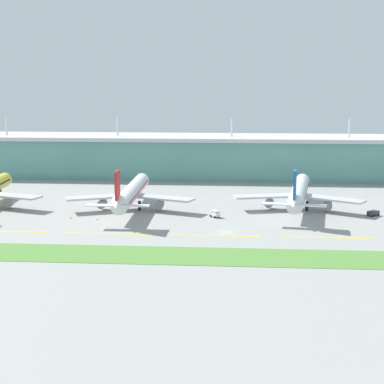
# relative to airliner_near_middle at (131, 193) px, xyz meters

# --- Properties ---
(ground_plane) EXTENTS (600.00, 600.00, 0.00)m
(ground_plane) POSITION_rel_airliner_near_middle_xyz_m (36.18, -32.10, -6.45)
(ground_plane) COLOR gray
(terminal_building) EXTENTS (288.00, 34.00, 29.71)m
(terminal_building) POSITION_rel_airliner_near_middle_xyz_m (36.18, 81.19, 4.11)
(terminal_building) COLOR #5B9E93
(terminal_building) RESTS_ON ground
(airliner_near_middle) EXTENTS (48.79, 66.55, 18.90)m
(airliner_near_middle) POSITION_rel_airliner_near_middle_xyz_m (0.00, 0.00, 0.00)
(airliner_near_middle) COLOR white
(airliner_near_middle) RESTS_ON ground
(airliner_far_middle) EXTENTS (48.29, 65.03, 18.90)m
(airliner_far_middle) POSITION_rel_airliner_near_middle_xyz_m (62.42, 4.82, -0.00)
(airliner_far_middle) COLOR white
(airliner_far_middle) RESTS_ON ground
(taxiway_stripe_west) EXTENTS (28.00, 0.70, 0.04)m
(taxiway_stripe_west) POSITION_rel_airliner_near_middle_xyz_m (-34.82, -37.24, -6.43)
(taxiway_stripe_west) COLOR yellow
(taxiway_stripe_west) RESTS_ON ground
(taxiway_stripe_mid_west) EXTENTS (28.00, 0.70, 0.04)m
(taxiway_stripe_mid_west) POSITION_rel_airliner_near_middle_xyz_m (-0.82, -37.24, -6.43)
(taxiway_stripe_mid_west) COLOR yellow
(taxiway_stripe_mid_west) RESTS_ON ground
(taxiway_stripe_centre) EXTENTS (28.00, 0.70, 0.04)m
(taxiway_stripe_centre) POSITION_rel_airliner_near_middle_xyz_m (33.18, -37.24, -6.43)
(taxiway_stripe_centre) COLOR yellow
(taxiway_stripe_centre) RESTS_ON ground
(taxiway_stripe_mid_east) EXTENTS (28.00, 0.70, 0.04)m
(taxiway_stripe_mid_east) POSITION_rel_airliner_near_middle_xyz_m (67.18, -37.24, -6.43)
(taxiway_stripe_mid_east) COLOR yellow
(taxiway_stripe_mid_east) RESTS_ON ground
(grass_verge) EXTENTS (300.00, 18.00, 0.10)m
(grass_verge) POSITION_rel_airliner_near_middle_xyz_m (36.18, -60.41, -6.40)
(grass_verge) COLOR #518438
(grass_verge) RESTS_ON ground
(pushback_tug) EXTENTS (4.86, 4.75, 1.85)m
(pushback_tug) POSITION_rel_airliner_near_middle_xyz_m (88.12, -4.24, -5.35)
(pushback_tug) COLOR #333842
(pushback_tug) RESTS_ON ground
(baggage_cart) EXTENTS (3.75, 3.88, 2.48)m
(baggage_cart) POSITION_rel_airliner_near_middle_xyz_m (31.75, -11.01, -5.19)
(baggage_cart) COLOR silver
(baggage_cart) RESTS_ON ground
(safety_cone_left_wingtip) EXTENTS (0.56, 0.56, 0.70)m
(safety_cone_left_wingtip) POSITION_rel_airliner_near_middle_xyz_m (-8.71, -18.57, -6.10)
(safety_cone_left_wingtip) COLOR orange
(safety_cone_left_wingtip) RESTS_ON ground
(safety_cone_nose_front) EXTENTS (0.56, 0.56, 0.70)m
(safety_cone_nose_front) POSITION_rel_airliner_near_middle_xyz_m (-18.65, -16.81, -6.10)
(safety_cone_nose_front) COLOR orange
(safety_cone_nose_front) RESTS_ON ground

